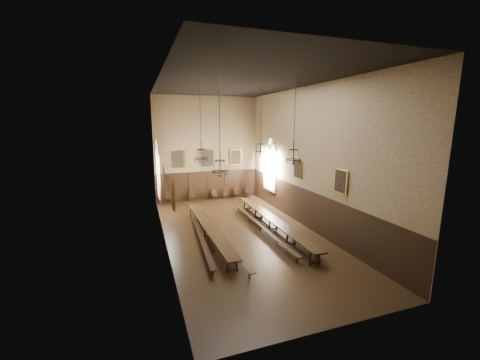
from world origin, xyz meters
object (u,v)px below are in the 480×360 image
table_left (209,231)px  table_right (273,225)px  chandelier_back_right (261,147)px  bench_right_inner (261,227)px  chair_0 (169,200)px  chair_4 (215,197)px  chandelier_back_left (201,154)px  chair_5 (225,196)px  chair_2 (192,198)px  bench_left_outer (200,235)px  chair_7 (247,194)px  bench_right_outer (276,224)px  chandelier_front_left (220,165)px  chair_6 (236,195)px  bench_left_inner (218,234)px  chandelier_front_right (293,154)px

table_left → table_right: size_ratio=0.93×
table_left → chandelier_back_right: (4.23, 2.18, 4.76)m
table_left → table_right: table_right is taller
bench_right_inner → chair_0: bearing=119.7°
chair_4 → chandelier_back_left: 7.60m
chair_5 → chair_2: bearing=-162.5°
bench_left_outer → chair_7: 10.49m
bench_right_outer → chandelier_back_right: chandelier_back_right is taller
chair_2 → chandelier_front_left: size_ratio=0.21×
bench_left_outer → chair_6: 9.92m
bench_left_inner → chair_5: bearing=71.2°
table_left → chair_7: chair_7 is taller
chair_0 → bench_left_inner: bearing=-96.9°
bench_left_outer → chair_4: (3.05, 8.53, 0.01)m
chandelier_front_left → bench_right_inner: bearing=35.2°
table_right → chair_6: bearing=87.1°
table_right → bench_left_inner: size_ratio=1.01×
chair_4 → chandelier_back_left: size_ratio=0.20×
chair_5 → chandelier_front_right: (0.88, -10.54, 4.76)m
chair_7 → chandelier_front_left: chandelier_front_left is taller
table_left → bench_left_outer: bearing=-167.3°
table_right → bench_right_outer: 0.54m
chair_0 → table_right: bearing=-76.8°
chandelier_back_right → bench_right_inner: bearing=-111.1°
chair_6 → chandelier_front_right: size_ratio=0.22×
bench_left_outer → bench_left_inner: bench_left_inner is taller
chandelier_front_right → bench_left_inner: bearing=155.1°
chair_5 → chair_6: size_ratio=1.03×
chair_6 → chandelier_front_left: 12.42m
bench_left_inner → chair_6: chair_6 is taller
chair_7 → table_left: bearing=-123.2°
chair_2 → chandelier_front_left: (-0.38, -10.78, 4.38)m
bench_left_outer → bench_right_inner: size_ratio=0.95×
chair_0 → chair_4: size_ratio=1.02×
bench_right_inner → chandelier_front_right: (0.96, -2.10, 4.77)m
chair_5 → chandelier_back_right: size_ratio=0.23×
bench_right_inner → bench_left_outer: bearing=-179.2°
chair_2 → chair_6: 4.01m
bench_right_inner → chandelier_front_left: size_ratio=2.06×
chair_0 → chandelier_front_right: (5.83, -10.64, 4.76)m
chandelier_front_left → chandelier_back_left: bearing=88.9°
chair_7 → chandelier_front_right: bearing=-96.3°
table_right → bench_left_outer: 4.65m
bench_right_inner → chair_5: size_ratio=10.07×
table_right → bench_left_inner: bearing=-178.2°
chair_7 → chair_2: bearing=179.9°
bench_left_inner → chair_7: (5.13, 8.75, -0.02)m
chair_0 → chandelier_front_right: chandelier_front_right is taller
table_left → chair_0: bearing=100.1°
bench_right_outer → chandelier_front_left: bearing=-150.9°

